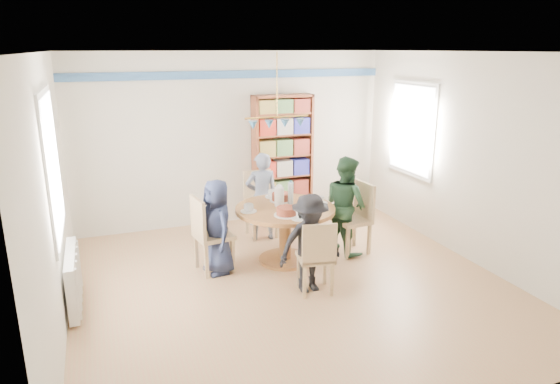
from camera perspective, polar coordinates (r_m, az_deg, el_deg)
name	(u,v)px	position (r m, az deg, el deg)	size (l,w,h in m)	color
ground	(292,284)	(6.11, 1.33, -10.49)	(5.00, 5.00, 0.00)	#A58457
room_shell	(248,138)	(6.29, -3.73, 6.12)	(5.00, 5.00, 5.00)	white
radiator	(73,279)	(5.89, -22.55, -9.12)	(0.12, 1.00, 0.60)	silver
dining_table	(285,221)	(6.54, 0.59, -3.37)	(1.30, 1.30, 0.75)	brown
chair_left	(207,231)	(6.30, -8.31, -4.45)	(0.50, 0.50, 0.98)	#D0B180
chair_right	(357,214)	(6.93, 8.79, -2.55)	(0.48, 0.48, 0.98)	#D0B180
chair_far	(260,200)	(7.50, -2.34, -0.94)	(0.44, 0.44, 0.98)	#D0B180
chair_near	(317,254)	(5.71, 4.25, -7.13)	(0.46, 0.46, 0.89)	#D0B180
person_left	(217,227)	(6.25, -7.18, -3.95)	(0.59, 0.38, 1.21)	#1A213B
person_right	(346,205)	(6.88, 7.52, -1.47)	(0.66, 0.51, 1.35)	#1B3621
person_far	(262,197)	(7.27, -2.09, -0.55)	(0.48, 0.31, 1.31)	gray
person_near	(310,244)	(5.74, 3.40, -5.90)	(0.76, 0.44, 1.17)	black
bookshelf	(283,159)	(8.11, 0.29, 3.78)	(0.97, 0.29, 2.04)	brown
tableware	(283,202)	(6.47, 0.30, -1.13)	(1.20, 1.20, 0.32)	white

